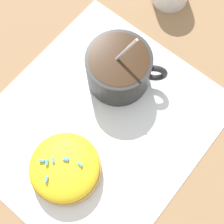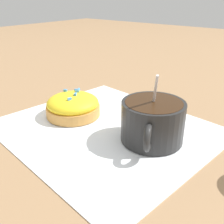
% 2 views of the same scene
% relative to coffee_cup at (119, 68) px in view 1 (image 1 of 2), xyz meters
% --- Properties ---
extents(ground_plane, '(3.00, 3.00, 0.00)m').
position_rel_coffee_cup_xyz_m(ground_plane, '(-0.08, -0.01, -0.04)').
color(ground_plane, '#93704C').
extents(paper_napkin, '(0.37, 0.34, 0.00)m').
position_rel_coffee_cup_xyz_m(paper_napkin, '(-0.08, -0.01, -0.04)').
color(paper_napkin, white).
rests_on(paper_napkin, ground_plane).
extents(coffee_cup, '(0.10, 0.12, 0.11)m').
position_rel_coffee_cup_xyz_m(coffee_cup, '(0.00, 0.00, 0.00)').
color(coffee_cup, black).
rests_on(coffee_cup, paper_napkin).
extents(frosted_pastry, '(0.10, 0.10, 0.05)m').
position_rel_coffee_cup_xyz_m(frosted_pastry, '(-0.16, -0.01, -0.02)').
color(frosted_pastry, '#D19347').
rests_on(frosted_pastry, paper_napkin).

